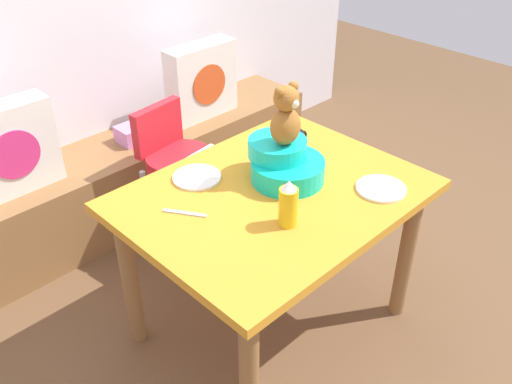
% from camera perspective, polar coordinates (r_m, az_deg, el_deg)
% --- Properties ---
extents(ground_plane, '(8.00, 8.00, 0.00)m').
position_cam_1_polar(ground_plane, '(2.70, 1.53, -13.16)').
color(ground_plane, brown).
extents(window_bench, '(2.60, 0.44, 0.46)m').
position_cam_1_polar(window_bench, '(3.30, -13.53, 0.89)').
color(window_bench, olive).
rests_on(window_bench, ground_plane).
extents(pillow_floral_left, '(0.44, 0.15, 0.44)m').
position_cam_1_polar(pillow_floral_left, '(2.87, -23.87, 3.97)').
color(pillow_floral_left, white).
rests_on(pillow_floral_left, window_bench).
extents(pillow_floral_right, '(0.44, 0.15, 0.44)m').
position_cam_1_polar(pillow_floral_right, '(3.39, -5.56, 11.15)').
color(pillow_floral_right, white).
rests_on(pillow_floral_right, window_bench).
extents(book_stack, '(0.20, 0.14, 0.09)m').
position_cam_1_polar(book_stack, '(3.23, -12.15, 5.94)').
color(book_stack, '#C481C4').
rests_on(book_stack, window_bench).
extents(dining_table, '(1.16, 0.90, 0.74)m').
position_cam_1_polar(dining_table, '(2.28, 1.76, -2.28)').
color(dining_table, orange).
rests_on(dining_table, ground_plane).
extents(highchair, '(0.36, 0.48, 0.79)m').
position_cam_1_polar(highchair, '(2.88, -7.95, 3.17)').
color(highchair, red).
rests_on(highchair, ground_plane).
extents(infant_seat_teal, '(0.30, 0.33, 0.16)m').
position_cam_1_polar(infant_seat_teal, '(2.27, 2.89, 2.99)').
color(infant_seat_teal, '#11C7B5').
rests_on(infant_seat_teal, dining_table).
extents(teddy_bear, '(0.13, 0.12, 0.25)m').
position_cam_1_polar(teddy_bear, '(2.17, 3.05, 7.68)').
color(teddy_bear, '#9C6227').
rests_on(teddy_bear, infant_seat_teal).
extents(ketchup_bottle, '(0.07, 0.07, 0.18)m').
position_cam_1_polar(ketchup_bottle, '(1.99, 3.30, -1.25)').
color(ketchup_bottle, gold).
rests_on(ketchup_bottle, dining_table).
extents(coffee_mug, '(0.12, 0.08, 0.09)m').
position_cam_1_polar(coffee_mug, '(2.48, 3.98, 5.19)').
color(coffee_mug, black).
rests_on(coffee_mug, dining_table).
extents(dinner_plate_near, '(0.20, 0.20, 0.01)m').
position_cam_1_polar(dinner_plate_near, '(2.31, -6.03, 1.50)').
color(dinner_plate_near, white).
rests_on(dinner_plate_near, dining_table).
extents(dinner_plate_far, '(0.20, 0.20, 0.01)m').
position_cam_1_polar(dinner_plate_far, '(2.28, 12.59, 0.34)').
color(dinner_plate_far, white).
rests_on(dinner_plate_far, dining_table).
extents(table_fork, '(0.11, 0.15, 0.01)m').
position_cam_1_polar(table_fork, '(2.11, -7.27, -2.13)').
color(table_fork, silver).
rests_on(table_fork, dining_table).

